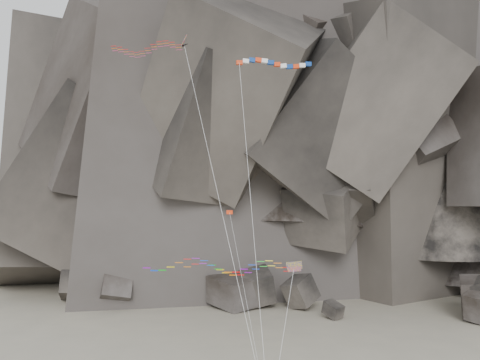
# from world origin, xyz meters

# --- Properties ---
(headland) EXTENTS (110.00, 70.00, 84.00)m
(headland) POSITION_xyz_m (0.00, 70.00, 42.00)
(headland) COLOR #4E4740
(headland) RESTS_ON ground
(boulder_field) EXTENTS (81.48, 14.69, 9.55)m
(boulder_field) POSITION_xyz_m (11.39, 35.99, 2.43)
(boulder_field) COLOR #47423F
(boulder_field) RESTS_ON ground
(delta_kite) EXTENTS (16.99, 11.91, 31.93)m
(delta_kite) POSITION_xyz_m (-11.08, 1.95, 32.25)
(delta_kite) COLOR red
(delta_kite) RESTS_ON ground
(banner_kite) EXTENTS (7.58, 16.47, 30.26)m
(banner_kite) POSITION_xyz_m (1.35, 5.56, 30.98)
(banner_kite) COLOR red
(banner_kite) RESTS_ON ground
(parafoil_kite) EXTENTS (15.03, 10.07, 10.55)m
(parafoil_kite) POSITION_xyz_m (-3.78, 0.27, 11.50)
(parafoil_kite) COLOR yellow
(parafoil_kite) RESTS_ON ground
(pennant_kite) EXTENTS (5.50, 14.32, 14.85)m
(pennant_kite) POSITION_xyz_m (-2.20, 2.48, 13.73)
(pennant_kite) COLOR red
(pennant_kite) RESTS_ON ground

